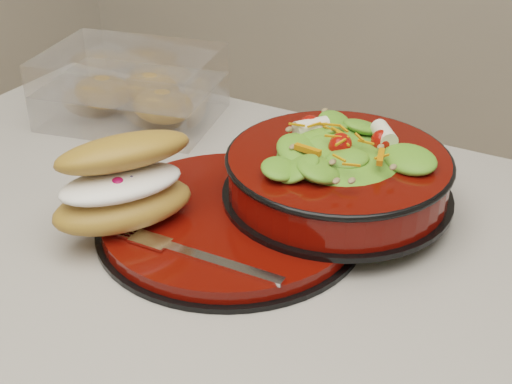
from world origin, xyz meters
The scene contains 5 objects.
dinner_plate centered at (-0.12, 0.06, 0.91)m, with size 0.29×0.29×0.02m.
salad_bowl centered at (-0.04, 0.15, 0.96)m, with size 0.25×0.25×0.10m.
croissant centered at (-0.21, 0.00, 0.96)m, with size 0.15×0.18×0.09m.
fork centered at (-0.11, -0.02, 0.92)m, with size 0.17×0.02×0.00m.
pastry_box centered at (-0.39, 0.24, 0.94)m, with size 0.26×0.21×0.09m.
Camera 1 is at (0.21, -0.48, 1.32)m, focal length 50.00 mm.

